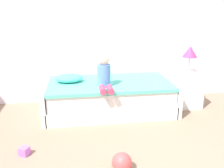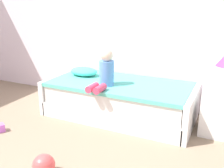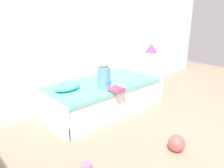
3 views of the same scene
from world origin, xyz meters
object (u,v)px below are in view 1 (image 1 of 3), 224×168
child_figure (104,74)px  toy_block (24,151)px  bed (110,97)px  table_lamp (190,53)px  nightstand (186,89)px  pillow (69,78)px  toy_ball (122,162)px

child_figure → toy_block: 1.53m
bed → table_lamp: (1.35, 0.04, 0.69)m
nightstand → toy_block: bearing=-155.2°
pillow → toy_block: 1.43m
toy_ball → toy_block: size_ratio=2.15×
pillow → nightstand: bearing=-1.8°
bed → pillow: 0.73m
nightstand → toy_ball: 2.17m
bed → child_figure: 0.52m
table_lamp → bed: bearing=-178.4°
bed → nightstand: size_ratio=3.52×
pillow → toy_block: (-0.52, -1.23, -0.51)m
bed → nightstand: bearing=1.6°
child_figure → bed: bearing=63.4°
child_figure → pillow: 0.65m
nightstand → toy_ball: bearing=-131.6°
bed → table_lamp: table_lamp is taller
bed → table_lamp: 1.52m
toy_ball → nightstand: bearing=48.4°
toy_ball → toy_block: (-1.09, 0.45, -0.06)m
nightstand → toy_block: 2.79m
toy_ball → toy_block: toy_ball is taller
table_lamp → child_figure: (-1.46, -0.27, -0.23)m
nightstand → toy_ball: (-1.43, -1.62, -0.19)m
bed → nightstand: nightstand is taller
nightstand → toy_block: size_ratio=5.98×
bed → toy_block: bearing=-136.2°
nightstand → bed: bearing=-178.4°
bed → pillow: pillow is taller
toy_block → table_lamp: bearing=24.8°
pillow → toy_ball: pillow is taller
table_lamp → child_figure: size_ratio=0.88×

